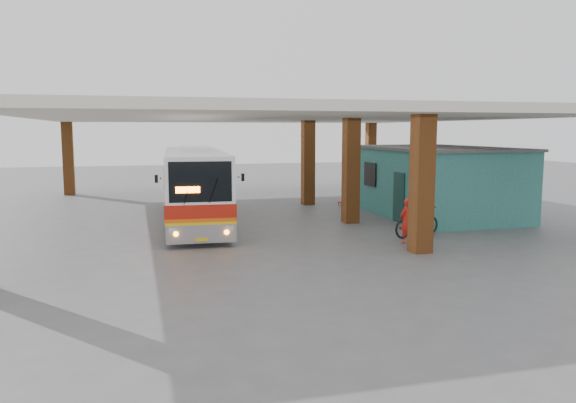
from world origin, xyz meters
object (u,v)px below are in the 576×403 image
(coach_bus, at_px, (194,185))
(motorcycle, at_px, (417,222))
(pedestrian, at_px, (406,221))
(red_chair, at_px, (344,200))

(coach_bus, height_order, motorcycle, coach_bus)
(motorcycle, bearing_deg, pedestrian, 119.91)
(coach_bus, distance_m, red_chair, 8.53)
(motorcycle, height_order, pedestrian, pedestrian)
(coach_bus, xyz_separation_m, red_chair, (7.87, 3.03, -1.25))
(pedestrian, distance_m, red_chair, 9.48)
(pedestrian, height_order, red_chair, pedestrian)
(red_chair, bearing_deg, coach_bus, -163.43)
(red_chair, bearing_deg, motorcycle, -97.21)
(coach_bus, height_order, pedestrian, coach_bus)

